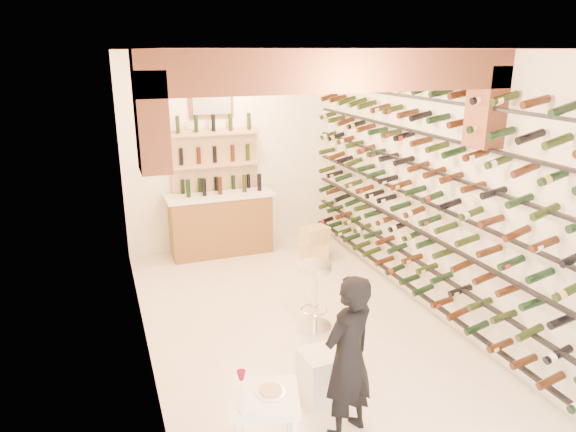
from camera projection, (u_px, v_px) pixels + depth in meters
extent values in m
plane|color=#EFE6CF|center=(296.00, 325.00, 6.38)|extent=(6.00, 6.00, 0.00)
cube|color=white|center=(231.00, 152.00, 8.58)|extent=(3.50, 0.02, 3.20)
cube|color=white|center=(474.00, 322.00, 3.21)|extent=(3.50, 0.02, 3.20)
cube|color=white|center=(137.00, 214.00, 5.32)|extent=(0.02, 6.00, 3.20)
cube|color=white|center=(429.00, 185.00, 6.47)|extent=(0.02, 6.00, 3.20)
cube|color=#984536|center=(298.00, 49.00, 5.41)|extent=(3.50, 6.00, 0.02)
cube|color=#A75C3A|center=(339.00, 71.00, 4.57)|extent=(3.50, 0.35, 0.36)
cube|color=#A75C3A|center=(152.00, 122.00, 4.15)|extent=(0.24, 0.35, 0.80)
cube|color=#A75C3A|center=(486.00, 107.00, 5.22)|extent=(0.24, 0.35, 0.80)
cube|color=black|center=(410.00, 286.00, 6.83)|extent=(0.06, 5.70, 0.03)
cube|color=black|center=(412.00, 258.00, 6.71)|extent=(0.06, 5.70, 0.03)
cube|color=black|center=(415.00, 228.00, 6.58)|extent=(0.06, 5.70, 0.03)
cube|color=black|center=(417.00, 198.00, 6.46)|extent=(0.06, 5.70, 0.03)
cube|color=black|center=(420.00, 166.00, 6.34)|extent=(0.06, 5.70, 0.03)
cube|color=black|center=(422.00, 133.00, 6.22)|extent=(0.06, 5.70, 0.03)
cube|color=black|center=(425.00, 99.00, 6.10)|extent=(0.06, 5.70, 0.03)
cube|color=brown|center=(221.00, 225.00, 8.51)|extent=(1.60, 0.55, 0.96)
cube|color=white|center=(220.00, 195.00, 8.35)|extent=(1.70, 0.62, 0.05)
cube|color=tan|center=(216.00, 190.00, 8.59)|extent=(1.40, 0.10, 2.00)
cube|color=tan|center=(219.00, 224.00, 8.67)|extent=(1.40, 0.28, 0.04)
cube|color=tan|center=(217.00, 194.00, 8.52)|extent=(1.40, 0.28, 0.04)
cube|color=tan|center=(216.00, 164.00, 8.36)|extent=(1.40, 0.28, 0.04)
cube|color=tan|center=(215.00, 133.00, 8.21)|extent=(1.40, 0.28, 0.04)
cube|color=brown|center=(211.00, 100.00, 8.20)|extent=(0.70, 0.04, 0.55)
cube|color=#99998C|center=(212.00, 100.00, 8.17)|extent=(0.60, 0.01, 0.45)
cube|color=white|center=(265.00, 398.00, 3.92)|extent=(0.62, 0.62, 0.05)
cube|color=white|center=(240.00, 422.00, 4.21)|extent=(0.05, 0.05, 0.68)
cube|color=white|center=(290.00, 419.00, 4.24)|extent=(0.05, 0.05, 0.68)
cylinder|color=white|center=(271.00, 392.00, 3.95)|extent=(0.23, 0.23, 0.01)
cylinder|color=#BF7266|center=(271.00, 390.00, 3.94)|extent=(0.17, 0.17, 0.02)
cube|color=white|center=(247.00, 410.00, 3.75)|extent=(0.12, 0.12, 0.01)
cylinder|color=white|center=(242.00, 388.00, 4.00)|extent=(0.07, 0.07, 0.00)
cylinder|color=white|center=(242.00, 383.00, 3.98)|extent=(0.01, 0.01, 0.09)
cone|color=#600815|center=(241.00, 376.00, 3.96)|extent=(0.07, 0.07, 0.08)
cube|color=white|center=(322.00, 375.00, 5.00)|extent=(0.40, 0.40, 0.47)
imported|color=black|center=(348.00, 358.00, 4.36)|extent=(0.64, 0.54, 1.49)
cylinder|color=silver|center=(314.00, 326.00, 6.31)|extent=(0.43, 0.43, 0.03)
cylinder|color=silver|center=(314.00, 298.00, 6.19)|extent=(0.09, 0.09, 0.74)
cylinder|color=silver|center=(315.00, 267.00, 6.07)|extent=(0.40, 0.40, 0.07)
torus|color=silver|center=(314.00, 310.00, 6.24)|extent=(0.32, 0.32, 0.03)
cube|color=#DEC179|center=(314.00, 250.00, 8.39)|extent=(0.55, 0.48, 0.27)
cube|color=#DEC179|center=(315.00, 235.00, 8.31)|extent=(0.47, 0.38, 0.24)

